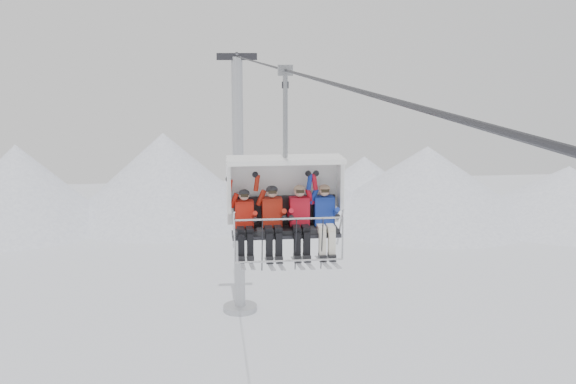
{
  "coord_description": "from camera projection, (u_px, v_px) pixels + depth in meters",
  "views": [
    {
      "loc": [
        -1.67,
        -14.39,
        13.77
      ],
      "look_at": [
        0.0,
        0.0,
        10.85
      ],
      "focal_mm": 45.0,
      "sensor_mm": 36.0,
      "label": 1
    }
  ],
  "objects": [
    {
      "name": "haul_cable",
      "position": [
        288.0,
        71.0,
        14.3
      ],
      "size": [
        0.06,
        50.0,
        0.06
      ],
      "primitive_type": "cylinder",
      "rotation": [
        1.57,
        0.0,
        0.0
      ],
      "color": "#29292E",
      "rests_on": "lift_tower_left"
    },
    {
      "name": "skier_far_left",
      "position": [
        245.0,
        221.0,
        15.1
      ],
      "size": [
        0.39,
        1.69,
        1.56
      ],
      "color": "red",
      "rests_on": "chairlift_carrier"
    },
    {
      "name": "skier_center_right",
      "position": [
        300.0,
        218.0,
        15.24
      ],
      "size": [
        0.42,
        1.69,
        1.66
      ],
      "color": "red",
      "rests_on": "chairlift_carrier"
    },
    {
      "name": "chairlift_carrier",
      "position": [
        285.0,
        194.0,
        15.41
      ],
      "size": [
        2.44,
        1.17,
        3.98
      ],
      "color": "black",
      "rests_on": "haul_cable"
    },
    {
      "name": "skier_center_left",
      "position": [
        272.0,
        219.0,
        15.17
      ],
      "size": [
        0.42,
        1.69,
        1.66
      ],
      "color": "#A92010",
      "rests_on": "chairlift_carrier"
    },
    {
      "name": "skier_far_right",
      "position": [
        325.0,
        217.0,
        15.3
      ],
      "size": [
        0.42,
        1.69,
        1.66
      ],
      "color": "#173299",
      "rests_on": "chairlift_carrier"
    },
    {
      "name": "lift_tower_right",
      "position": [
        239.0,
        205.0,
        37.2
      ],
      "size": [
        2.0,
        1.8,
        13.48
      ],
      "color": "#A3A5AA",
      "rests_on": "ground"
    },
    {
      "name": "ridgeline",
      "position": [
        207.0,
        187.0,
        57.13
      ],
      "size": [
        72.0,
        21.0,
        7.0
      ],
      "color": "white",
      "rests_on": "ground"
    }
  ]
}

